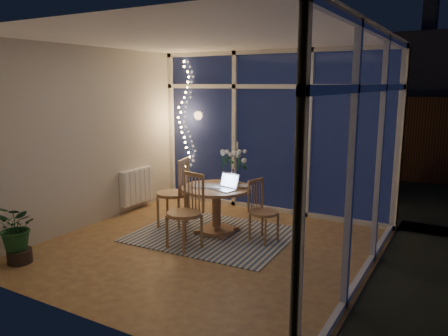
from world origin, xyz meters
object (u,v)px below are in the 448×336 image
at_px(flower_vase, 233,176).
at_px(potted_plant, 17,232).
at_px(chair_left, 172,192).
at_px(laptop, 224,181).
at_px(chair_front, 184,212).
at_px(chair_right, 264,211).
at_px(dining_table, 217,210).

bearing_deg(flower_vase, potted_plant, -123.14).
distance_m(chair_left, laptop, 0.93).
bearing_deg(chair_front, chair_left, 147.48).
bearing_deg(chair_front, chair_right, 56.45).
xyz_separation_m(chair_left, chair_front, (0.67, -0.67, -0.03)).
relative_size(dining_table, chair_right, 1.16).
bearing_deg(laptop, potted_plant, -115.78).
height_order(chair_right, laptop, laptop).
xyz_separation_m(dining_table, potted_plant, (-1.47, -2.05, 0.05)).
height_order(dining_table, chair_left, chair_left).
bearing_deg(flower_vase, dining_table, -103.90).
xyz_separation_m(chair_front, flower_vase, (0.12, 1.05, 0.28)).
bearing_deg(flower_vase, laptop, -78.20).
bearing_deg(laptop, dining_table, 164.60).
height_order(dining_table, chair_right, chair_right).
xyz_separation_m(dining_table, chair_left, (-0.72, -0.05, 0.18)).
height_order(chair_left, laptop, chair_left).
height_order(chair_left, chair_right, chair_left).
height_order(chair_front, laptop, chair_front).
relative_size(chair_left, laptop, 3.20).
height_order(dining_table, flower_vase, flower_vase).
distance_m(dining_table, laptop, 0.49).
relative_size(dining_table, flower_vase, 4.66).
height_order(dining_table, chair_front, chair_front).
bearing_deg(chair_front, potted_plant, -124.91).
distance_m(dining_table, chair_right, 0.72).
distance_m(laptop, potted_plant, 2.58).
xyz_separation_m(chair_right, chair_front, (-0.76, -0.74, 0.07)).
height_order(chair_front, flower_vase, chair_front).
bearing_deg(chair_front, laptop, 83.25).
xyz_separation_m(chair_right, laptop, (-0.55, -0.12, 0.36)).
bearing_deg(chair_right, laptop, 116.00).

